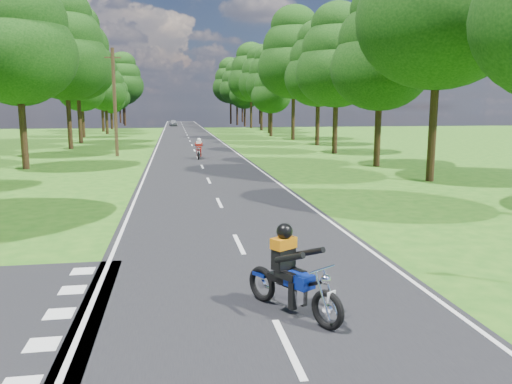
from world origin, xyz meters
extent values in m
plane|color=#235C15|center=(0.00, 0.00, 0.00)|extent=(160.00, 160.00, 0.00)
cube|color=black|center=(0.00, 50.00, 0.01)|extent=(7.00, 140.00, 0.02)
cube|color=silver|center=(0.00, -4.00, 0.02)|extent=(0.12, 2.00, 0.01)
cube|color=silver|center=(0.00, 2.00, 0.02)|extent=(0.12, 2.00, 0.01)
cube|color=silver|center=(0.00, 8.00, 0.02)|extent=(0.12, 2.00, 0.01)
cube|color=silver|center=(0.00, 14.00, 0.02)|extent=(0.12, 2.00, 0.01)
cube|color=silver|center=(0.00, 20.00, 0.02)|extent=(0.12, 2.00, 0.01)
cube|color=silver|center=(0.00, 26.00, 0.02)|extent=(0.12, 2.00, 0.01)
cube|color=silver|center=(0.00, 32.00, 0.02)|extent=(0.12, 2.00, 0.01)
cube|color=silver|center=(0.00, 38.00, 0.02)|extent=(0.12, 2.00, 0.01)
cube|color=silver|center=(0.00, 44.00, 0.02)|extent=(0.12, 2.00, 0.01)
cube|color=silver|center=(0.00, 50.00, 0.02)|extent=(0.12, 2.00, 0.01)
cube|color=silver|center=(0.00, 56.00, 0.02)|extent=(0.12, 2.00, 0.01)
cube|color=silver|center=(0.00, 62.00, 0.02)|extent=(0.12, 2.00, 0.01)
cube|color=silver|center=(0.00, 68.00, 0.02)|extent=(0.12, 2.00, 0.01)
cube|color=silver|center=(0.00, 74.00, 0.02)|extent=(0.12, 2.00, 0.01)
cube|color=silver|center=(0.00, 80.00, 0.02)|extent=(0.12, 2.00, 0.01)
cube|color=silver|center=(0.00, 86.00, 0.02)|extent=(0.12, 2.00, 0.01)
cube|color=silver|center=(0.00, 92.00, 0.02)|extent=(0.12, 2.00, 0.01)
cube|color=silver|center=(0.00, 98.00, 0.02)|extent=(0.12, 2.00, 0.01)
cube|color=silver|center=(0.00, 104.00, 0.02)|extent=(0.12, 2.00, 0.01)
cube|color=silver|center=(0.00, 110.00, 0.02)|extent=(0.12, 2.00, 0.01)
cube|color=silver|center=(0.00, 116.00, 0.02)|extent=(0.12, 2.00, 0.01)
cube|color=silver|center=(-3.30, 50.00, 0.02)|extent=(0.10, 140.00, 0.01)
cube|color=silver|center=(3.30, 50.00, 0.02)|extent=(0.10, 140.00, 0.01)
cube|color=silver|center=(-3.80, -3.30, 0.02)|extent=(0.50, 0.50, 0.01)
cube|color=silver|center=(-3.80, -2.10, 0.02)|extent=(0.50, 0.50, 0.01)
cube|color=silver|center=(-3.80, -0.90, 0.02)|extent=(0.50, 0.50, 0.01)
cube|color=silver|center=(-3.80, 0.30, 0.02)|extent=(0.50, 0.50, 0.01)
cylinder|color=black|center=(-10.57, 20.76, 1.96)|extent=(0.40, 0.40, 3.91)
ellipsoid|color=black|center=(-10.57, 20.76, 6.78)|extent=(6.85, 6.85, 5.82)
ellipsoid|color=black|center=(-10.57, 20.76, 8.68)|extent=(5.87, 5.87, 4.99)
cylinder|color=black|center=(-12.94, 29.18, 1.90)|extent=(0.40, 0.40, 3.79)
ellipsoid|color=black|center=(-12.94, 29.18, 6.57)|extent=(6.64, 6.64, 5.64)
ellipsoid|color=black|center=(-12.94, 29.18, 8.41)|extent=(5.69, 5.69, 4.84)
ellipsoid|color=black|center=(-12.94, 29.18, 10.26)|extent=(4.27, 4.27, 3.63)
cylinder|color=black|center=(-10.82, 35.60, 2.16)|extent=(0.40, 0.40, 4.32)
ellipsoid|color=black|center=(-10.82, 35.60, 7.47)|extent=(7.56, 7.56, 6.42)
ellipsoid|color=black|center=(-10.82, 35.60, 9.58)|extent=(6.48, 6.48, 5.51)
ellipsoid|color=black|center=(-10.82, 35.60, 11.68)|extent=(4.86, 4.86, 4.13)
cylinder|color=black|center=(-11.26, 43.10, 2.20)|extent=(0.40, 0.40, 4.40)
ellipsoid|color=black|center=(-11.26, 43.10, 7.62)|extent=(7.71, 7.71, 6.55)
ellipsoid|color=black|center=(-11.26, 43.10, 9.77)|extent=(6.60, 6.60, 5.61)
ellipsoid|color=black|center=(-11.26, 43.10, 11.92)|extent=(4.95, 4.95, 4.21)
cylinder|color=black|center=(-12.61, 52.78, 1.60)|extent=(0.40, 0.40, 3.20)
ellipsoid|color=black|center=(-12.61, 52.78, 5.54)|extent=(5.60, 5.60, 4.76)
ellipsoid|color=black|center=(-12.61, 52.78, 7.10)|extent=(4.80, 4.80, 4.08)
ellipsoid|color=black|center=(-12.61, 52.78, 8.66)|extent=(3.60, 3.60, 3.06)
cylinder|color=black|center=(-10.75, 60.15, 1.61)|extent=(0.40, 0.40, 3.22)
ellipsoid|color=black|center=(-10.75, 60.15, 5.58)|extent=(5.64, 5.64, 4.79)
ellipsoid|color=black|center=(-10.75, 60.15, 7.15)|extent=(4.83, 4.83, 4.11)
ellipsoid|color=black|center=(-10.75, 60.15, 8.72)|extent=(3.62, 3.62, 3.08)
cylinder|color=black|center=(-12.29, 67.91, 1.80)|extent=(0.40, 0.40, 3.61)
ellipsoid|color=black|center=(-12.29, 67.91, 6.25)|extent=(6.31, 6.31, 5.37)
ellipsoid|color=black|center=(-12.29, 67.91, 8.01)|extent=(5.41, 5.41, 4.60)
ellipsoid|color=black|center=(-12.29, 67.91, 9.76)|extent=(4.06, 4.06, 3.45)
cylinder|color=black|center=(-11.94, 75.74, 1.33)|extent=(0.40, 0.40, 2.67)
ellipsoid|color=black|center=(-11.94, 75.74, 4.62)|extent=(4.67, 4.67, 3.97)
ellipsoid|color=black|center=(-11.94, 75.74, 5.92)|extent=(4.00, 4.00, 3.40)
ellipsoid|color=black|center=(-11.94, 75.74, 7.22)|extent=(3.00, 3.00, 2.55)
cylinder|color=black|center=(-12.18, 84.90, 1.54)|extent=(0.40, 0.40, 3.09)
ellipsoid|color=black|center=(-12.18, 84.90, 5.34)|extent=(5.40, 5.40, 4.59)
ellipsoid|color=black|center=(-12.18, 84.90, 6.85)|extent=(4.63, 4.63, 3.93)
ellipsoid|color=black|center=(-12.18, 84.90, 8.35)|extent=(3.47, 3.47, 2.95)
cylinder|color=black|center=(-11.23, 91.41, 2.24)|extent=(0.40, 0.40, 4.48)
ellipsoid|color=black|center=(-11.23, 91.41, 7.75)|extent=(7.84, 7.84, 6.66)
ellipsoid|color=black|center=(-11.23, 91.41, 9.94)|extent=(6.72, 6.72, 5.71)
ellipsoid|color=black|center=(-11.23, 91.41, 12.12)|extent=(5.04, 5.04, 4.28)
cylinder|color=black|center=(-12.28, 100.39, 2.05)|extent=(0.40, 0.40, 4.09)
ellipsoid|color=black|center=(-12.28, 100.39, 7.09)|extent=(7.16, 7.16, 6.09)
ellipsoid|color=black|center=(-12.28, 100.39, 9.08)|extent=(6.14, 6.14, 5.22)
ellipsoid|color=black|center=(-12.28, 100.39, 11.08)|extent=(4.61, 4.61, 3.92)
cylinder|color=black|center=(11.06, 12.20, 2.28)|extent=(0.40, 0.40, 4.56)
ellipsoid|color=black|center=(11.06, 12.20, 7.89)|extent=(7.98, 7.98, 6.78)
cylinder|color=black|center=(10.92, 18.69, 1.75)|extent=(0.40, 0.40, 3.49)
ellipsoid|color=black|center=(10.92, 18.69, 6.05)|extent=(6.12, 6.12, 5.20)
ellipsoid|color=black|center=(10.92, 18.69, 7.75)|extent=(5.24, 5.24, 4.46)
ellipsoid|color=black|center=(10.92, 18.69, 9.46)|extent=(3.93, 3.93, 3.34)
cylinder|color=black|center=(11.06, 27.58, 1.85)|extent=(0.40, 0.40, 3.69)
ellipsoid|color=black|center=(11.06, 27.58, 6.39)|extent=(6.46, 6.46, 5.49)
ellipsoid|color=black|center=(11.06, 27.58, 8.19)|extent=(5.54, 5.54, 4.71)
ellipsoid|color=black|center=(11.06, 27.58, 9.99)|extent=(4.15, 4.15, 3.53)
cylinder|color=black|center=(12.17, 36.42, 1.87)|extent=(0.40, 0.40, 3.74)
ellipsoid|color=black|center=(12.17, 36.42, 6.48)|extent=(6.55, 6.55, 5.57)
ellipsoid|color=black|center=(12.17, 36.42, 8.31)|extent=(5.62, 5.62, 4.77)
ellipsoid|color=black|center=(12.17, 36.42, 10.13)|extent=(4.21, 4.21, 3.58)
cylinder|color=black|center=(11.72, 44.72, 2.32)|extent=(0.40, 0.40, 4.64)
ellipsoid|color=black|center=(11.72, 44.72, 8.04)|extent=(8.12, 8.12, 6.91)
ellipsoid|color=black|center=(11.72, 44.72, 10.30)|extent=(6.96, 6.96, 5.92)
ellipsoid|color=black|center=(11.72, 44.72, 12.56)|extent=(5.22, 5.22, 4.44)
cylinder|color=black|center=(10.55, 51.92, 1.45)|extent=(0.40, 0.40, 2.91)
ellipsoid|color=black|center=(10.55, 51.92, 5.03)|extent=(5.09, 5.09, 4.33)
ellipsoid|color=black|center=(10.55, 51.92, 6.45)|extent=(4.36, 4.36, 3.71)
ellipsoid|color=black|center=(10.55, 51.92, 7.87)|extent=(3.27, 3.27, 2.78)
cylinder|color=black|center=(11.77, 59.40, 1.94)|extent=(0.40, 0.40, 3.88)
ellipsoid|color=black|center=(11.77, 59.40, 6.71)|extent=(6.78, 6.78, 5.77)
ellipsoid|color=black|center=(11.77, 59.40, 8.60)|extent=(5.81, 5.81, 4.94)
ellipsoid|color=black|center=(11.77, 59.40, 10.49)|extent=(4.36, 4.36, 3.71)
cylinder|color=black|center=(12.10, 67.87, 2.09)|extent=(0.40, 0.40, 4.18)
ellipsoid|color=black|center=(12.10, 67.87, 7.23)|extent=(7.31, 7.31, 6.21)
ellipsoid|color=black|center=(12.10, 67.87, 9.27)|extent=(6.27, 6.27, 5.33)
ellipsoid|color=black|center=(12.10, 67.87, 11.31)|extent=(4.70, 4.70, 4.00)
cylinder|color=black|center=(11.80, 76.83, 2.32)|extent=(0.40, 0.40, 4.63)
ellipsoid|color=black|center=(11.80, 76.83, 8.02)|extent=(8.11, 8.11, 6.89)
ellipsoid|color=black|center=(11.80, 76.83, 10.28)|extent=(6.95, 6.95, 5.91)
ellipsoid|color=black|center=(11.80, 76.83, 12.54)|extent=(5.21, 5.21, 4.43)
cylinder|color=black|center=(11.69, 84.12, 1.68)|extent=(0.40, 0.40, 3.36)
ellipsoid|color=black|center=(11.69, 84.12, 5.82)|extent=(5.88, 5.88, 5.00)
ellipsoid|color=black|center=(11.69, 84.12, 7.46)|extent=(5.04, 5.04, 4.29)
ellipsoid|color=black|center=(11.69, 84.12, 9.10)|extent=(3.78, 3.78, 3.21)
cylinder|color=black|center=(11.14, 91.34, 2.04)|extent=(0.40, 0.40, 4.09)
ellipsoid|color=black|center=(11.14, 91.34, 7.07)|extent=(7.15, 7.15, 6.08)
ellipsoid|color=black|center=(11.14, 91.34, 9.07)|extent=(6.13, 6.13, 5.21)
ellipsoid|color=black|center=(11.14, 91.34, 11.06)|extent=(4.60, 4.60, 3.91)
cylinder|color=black|center=(10.68, 99.10, 2.24)|extent=(0.40, 0.40, 4.48)
ellipsoid|color=black|center=(10.68, 99.10, 7.76)|extent=(7.84, 7.84, 6.66)
ellipsoid|color=black|center=(10.68, 99.10, 9.94)|extent=(6.72, 6.72, 5.71)
ellipsoid|color=black|center=(10.68, 99.10, 12.13)|extent=(5.04, 5.04, 4.28)
cylinder|color=black|center=(-14.00, 110.00, 1.92)|extent=(0.40, 0.40, 3.84)
ellipsoid|color=black|center=(-14.00, 110.00, 6.65)|extent=(6.72, 6.72, 5.71)
ellipsoid|color=black|center=(-14.00, 110.00, 8.52)|extent=(5.76, 5.76, 4.90)
ellipsoid|color=black|center=(-14.00, 110.00, 10.39)|extent=(4.32, 4.32, 3.67)
cylinder|color=black|center=(15.00, 112.00, 2.08)|extent=(0.40, 0.40, 4.16)
ellipsoid|color=black|center=(15.00, 112.00, 7.20)|extent=(7.28, 7.28, 6.19)
ellipsoid|color=black|center=(15.00, 112.00, 9.23)|extent=(6.24, 6.24, 5.30)
ellipsoid|color=black|center=(15.00, 112.00, 11.26)|extent=(4.68, 4.68, 3.98)
cylinder|color=black|center=(-16.00, 95.00, 1.76)|extent=(0.40, 0.40, 3.52)
ellipsoid|color=black|center=(-16.00, 95.00, 6.09)|extent=(6.16, 6.16, 5.24)
ellipsoid|color=black|center=(-16.00, 95.00, 7.81)|extent=(5.28, 5.28, 4.49)
ellipsoid|color=black|center=(-16.00, 95.00, 9.53)|extent=(3.96, 3.96, 3.37)
cylinder|color=black|center=(17.00, 98.00, 2.24)|extent=(0.40, 0.40, 4.48)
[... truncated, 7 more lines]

